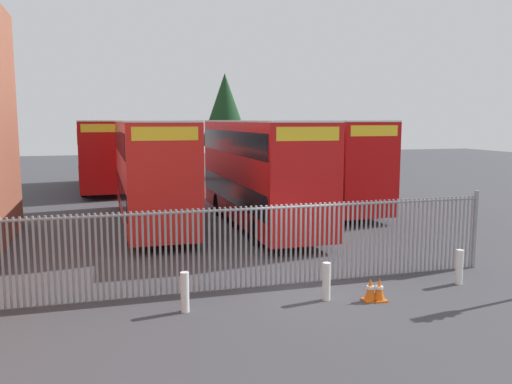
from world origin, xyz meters
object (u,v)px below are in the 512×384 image
at_px(double_decker_bus_far_back, 102,152).
at_px(traffic_cone_mid_forecourt, 379,289).
at_px(bollard_center_front, 326,281).
at_px(double_decker_bus_near_gate, 259,169).
at_px(double_decker_bus_behind_fence_right, 151,168).
at_px(traffic_cone_by_gate, 370,289).
at_px(double_decker_bus_behind_fence_left, 321,160).
at_px(bollard_near_right, 459,267).
at_px(bollard_near_left, 185,292).

bearing_deg(double_decker_bus_far_back, traffic_cone_mid_forecourt, -75.21).
bearing_deg(double_decker_bus_far_back, bollard_center_front, -77.74).
bearing_deg(double_decker_bus_far_back, double_decker_bus_near_gate, -66.58).
height_order(double_decker_bus_behind_fence_right, traffic_cone_by_gate, double_decker_bus_behind_fence_right).
height_order(double_decker_bus_far_back, bollard_center_front, double_decker_bus_far_back).
bearing_deg(double_decker_bus_near_gate, double_decker_bus_behind_fence_left, 40.85).
bearing_deg(double_decker_bus_behind_fence_left, bollard_center_front, -112.55).
distance_m(bollard_center_front, bollard_near_right, 4.00).
relative_size(double_decker_bus_near_gate, traffic_cone_by_gate, 18.32).
height_order(double_decker_bus_behind_fence_left, traffic_cone_by_gate, double_decker_bus_behind_fence_left).
bearing_deg(bollard_near_left, bollard_near_right, 0.29).
bearing_deg(traffic_cone_by_gate, double_decker_bus_near_gate, 89.71).
height_order(double_decker_bus_behind_fence_left, double_decker_bus_behind_fence_right, same).
bearing_deg(bollard_near_left, bollard_center_front, -2.64).
height_order(double_decker_bus_behind_fence_left, traffic_cone_mid_forecourt, double_decker_bus_behind_fence_left).
distance_m(bollard_near_right, traffic_cone_mid_forecourt, 2.85).
height_order(double_decker_bus_behind_fence_right, double_decker_bus_far_back, same).
distance_m(double_decker_bus_far_back, traffic_cone_mid_forecourt, 25.15).
relative_size(bollard_near_left, bollard_near_right, 1.00).
xyz_separation_m(bollard_center_front, bollard_near_right, (4.00, 0.20, 0.00)).
bearing_deg(traffic_cone_mid_forecourt, double_decker_bus_near_gate, 90.92).
relative_size(double_decker_bus_behind_fence_left, traffic_cone_by_gate, 18.32).
xyz_separation_m(double_decker_bus_behind_fence_left, bollard_near_left, (-8.98, -13.06, -1.95)).
xyz_separation_m(double_decker_bus_far_back, bollard_near_left, (1.68, -23.64, -1.95)).
xyz_separation_m(double_decker_bus_behind_fence_left, bollard_center_front, (-5.49, -13.22, -1.95)).
bearing_deg(traffic_cone_mid_forecourt, traffic_cone_by_gate, 161.95).
bearing_deg(bollard_center_front, double_decker_bus_near_gate, 83.51).
bearing_deg(bollard_near_right, bollard_near_left, -179.71).
bearing_deg(double_decker_bus_behind_fence_left, double_decker_bus_near_gate, -139.15).
bearing_deg(bollard_near_right, bollard_center_front, -177.15).
bearing_deg(double_decker_bus_behind_fence_left, traffic_cone_by_gate, -108.22).
relative_size(double_decker_bus_far_back, bollard_center_front, 11.38).
relative_size(double_decker_bus_behind_fence_right, traffic_cone_mid_forecourt, 18.32).
height_order(double_decker_bus_behind_fence_left, bollard_near_left, double_decker_bus_behind_fence_left).
bearing_deg(double_decker_bus_behind_fence_right, double_decker_bus_near_gate, -18.81).
distance_m(double_decker_bus_behind_fence_right, bollard_near_right, 13.04).
xyz_separation_m(double_decker_bus_far_back, bollard_center_front, (5.17, -23.80, -1.95)).
height_order(double_decker_bus_behind_fence_right, bollard_center_front, double_decker_bus_behind_fence_right).
height_order(double_decker_bus_near_gate, double_decker_bus_behind_fence_right, same).
bearing_deg(double_decker_bus_near_gate, bollard_near_left, -116.27).
bearing_deg(double_decker_bus_behind_fence_right, double_decker_bus_behind_fence_left, 15.09).
relative_size(double_decker_bus_behind_fence_left, bollard_near_left, 11.38).
bearing_deg(bollard_near_right, double_decker_bus_behind_fence_left, 83.48).
bearing_deg(traffic_cone_by_gate, bollard_center_front, 160.53).
bearing_deg(traffic_cone_by_gate, double_decker_bus_behind_fence_left, 71.78).
bearing_deg(bollard_near_right, double_decker_bus_near_gate, 107.68).
distance_m(double_decker_bus_far_back, traffic_cone_by_gate, 25.03).
distance_m(double_decker_bus_far_back, bollard_center_front, 24.44).
bearing_deg(double_decker_bus_behind_fence_right, double_decker_bus_far_back, 98.49).
bearing_deg(bollard_near_right, double_decker_bus_behind_fence_right, 124.18).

